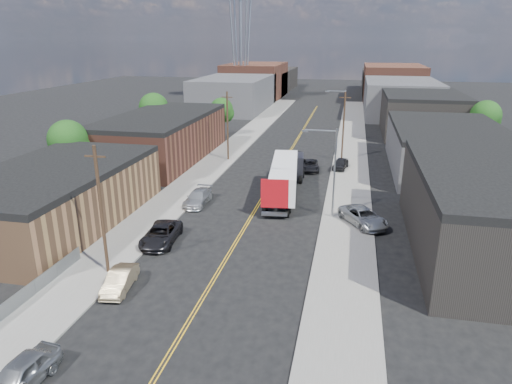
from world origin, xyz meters
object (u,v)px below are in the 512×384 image
at_px(car_left_d, 198,198).
at_px(car_right_lot_c, 341,164).
at_px(car_left_b, 120,280).
at_px(car_left_c, 161,234).
at_px(semi_truck, 286,175).
at_px(car_left_a, 20,375).
at_px(car_ahead_truck, 310,165).
at_px(car_right_lot_a, 363,217).

xyz_separation_m(car_left_d, car_right_lot_c, (14.60, 17.10, 0.10)).
relative_size(car_left_b, car_left_c, 0.76).
distance_m(car_left_b, car_left_d, 18.00).
relative_size(semi_truck, car_left_a, 3.42).
bearing_deg(semi_truck, car_left_d, -155.47).
height_order(car_left_b, car_ahead_truck, car_left_b).
relative_size(car_left_b, car_right_lot_a, 0.76).
distance_m(car_left_b, car_left_c, 8.00).
distance_m(semi_truck, car_left_c, 17.68).
xyz_separation_m(car_left_a, car_left_b, (0.27, 10.00, -0.09)).
height_order(car_left_c, car_right_lot_a, car_right_lot_a).
distance_m(semi_truck, car_right_lot_a, 11.64).
bearing_deg(car_left_b, semi_truck, 61.92).
bearing_deg(car_right_lot_c, car_left_b, -102.08).
relative_size(semi_truck, car_left_d, 3.07).
relative_size(car_left_c, car_ahead_truck, 1.14).
relative_size(car_left_d, car_ahead_truck, 1.04).
height_order(car_left_a, car_ahead_truck, car_left_a).
xyz_separation_m(semi_truck, car_ahead_truck, (1.73, 10.75, -1.67)).
relative_size(car_left_b, car_right_lot_c, 1.04).
relative_size(car_right_lot_a, car_ahead_truck, 1.14).
xyz_separation_m(car_left_c, car_right_lot_a, (17.40, 7.53, 0.15)).
height_order(car_left_b, car_left_c, car_left_c).
bearing_deg(car_right_lot_c, car_right_lot_a, -71.72).
bearing_deg(semi_truck, car_left_a, -111.10).
bearing_deg(car_left_b, car_left_d, 82.93).
bearing_deg(car_left_d, car_left_a, -89.39).
bearing_deg(car_left_b, car_left_c, 83.99).
distance_m(car_left_d, car_right_lot_c, 22.48).
distance_m(semi_truck, car_ahead_truck, 11.01).
distance_m(car_left_a, car_left_c, 18.00).
bearing_deg(car_right_lot_a, car_ahead_truck, 77.72).
distance_m(car_left_d, car_right_lot_a, 17.58).
relative_size(car_left_c, car_right_lot_c, 1.37).
distance_m(car_right_lot_a, car_ahead_truck, 19.71).
distance_m(car_left_b, car_right_lot_a, 23.13).
xyz_separation_m(car_left_a, car_ahead_truck, (10.54, 44.00, -0.10)).
bearing_deg(car_ahead_truck, car_left_a, -111.18).
bearing_deg(car_left_d, car_left_b, -88.55).
distance_m(car_right_lot_a, car_right_lot_c, 19.77).
xyz_separation_m(semi_truck, car_right_lot_c, (5.79, 11.85, -1.50)).
height_order(semi_truck, car_left_d, semi_truck).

